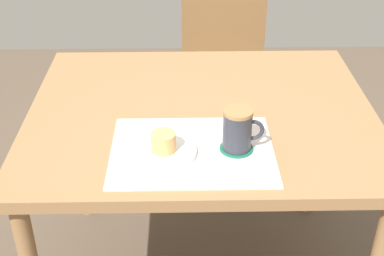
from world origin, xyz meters
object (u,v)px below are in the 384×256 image
(pastry, at_px, (164,142))
(coffee_mug, at_px, (238,129))
(wooden_chair, at_px, (222,70))
(pastry_plate, at_px, (164,152))
(dining_table, at_px, (201,131))

(pastry, bearing_deg, coffee_mug, 5.09)
(wooden_chair, xyz_separation_m, pastry_plate, (-0.23, -1.04, 0.26))
(pastry_plate, xyz_separation_m, coffee_mug, (0.20, 0.02, 0.06))
(dining_table, relative_size, coffee_mug, 9.09)
(pastry, xyz_separation_m, coffee_mug, (0.20, 0.02, 0.03))
(wooden_chair, bearing_deg, dining_table, 86.24)
(pastry_plate, bearing_deg, pastry, -90.00)
(wooden_chair, bearing_deg, pastry, 82.43)
(dining_table, bearing_deg, pastry_plate, -113.96)
(wooden_chair, xyz_separation_m, coffee_mug, (-0.03, -1.02, 0.31))
(dining_table, height_order, pastry_plate, pastry_plate)
(dining_table, distance_m, coffee_mug, 0.29)
(dining_table, relative_size, wooden_chair, 1.23)
(wooden_chair, relative_size, pastry, 12.92)
(coffee_mug, bearing_deg, dining_table, 111.16)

